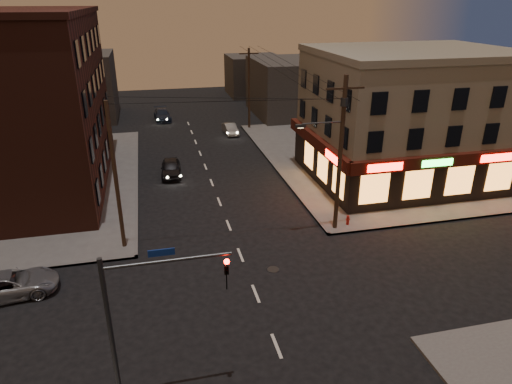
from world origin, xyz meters
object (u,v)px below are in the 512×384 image
object	(u,v)px
sedan_near	(171,168)
sedan_mid	(230,129)
sedan_far	(162,115)
fire_hydrant	(348,219)
suv_cross	(9,285)

from	to	relation	value
sedan_near	sedan_mid	distance (m)	13.87
sedan_mid	sedan_far	distance (m)	10.97
sedan_far	fire_hydrant	size ratio (longest dim) A/B	7.03
sedan_mid	sedan_far	bearing A→B (deg)	127.22
sedan_mid	fire_hydrant	distance (m)	24.44
suv_cross	sedan_far	xyz separation A→B (m)	(9.41, 35.67, 0.03)
sedan_near	sedan_mid	bearing A→B (deg)	61.44
sedan_near	fire_hydrant	bearing A→B (deg)	-44.99
suv_cross	sedan_far	distance (m)	36.89
fire_hydrant	sedan_near	bearing A→B (deg)	131.43
sedan_mid	sedan_far	xyz separation A→B (m)	(-7.18, 8.29, 0.09)
suv_cross	sedan_near	bearing A→B (deg)	-38.00
sedan_near	sedan_mid	world-z (taller)	sedan_near
suv_cross	sedan_far	bearing A→B (deg)	-22.29
sedan_near	sedan_far	size ratio (longest dim) A/B	0.87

